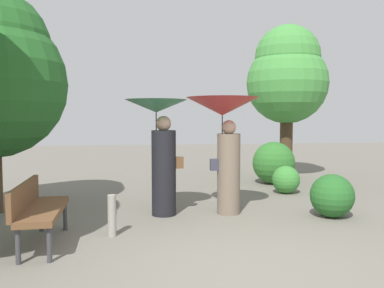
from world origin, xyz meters
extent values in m
plane|color=#6B665B|center=(0.00, 0.00, 0.00)|extent=(40.00, 40.00, 0.00)
cylinder|color=black|center=(-0.56, 2.44, 0.73)|extent=(0.42, 0.42, 1.45)
sphere|color=tan|center=(-0.56, 2.44, 1.57)|extent=(0.26, 0.26, 0.26)
cylinder|color=#333338|center=(-0.69, 2.44, 1.36)|extent=(0.02, 0.02, 0.81)
cone|color=#33724C|center=(-0.69, 2.44, 1.87)|extent=(1.05, 1.05, 0.22)
cube|color=brown|center=(-0.29, 2.46, 0.90)|extent=(0.14, 0.10, 0.20)
cylinder|color=#6B5B4C|center=(0.56, 2.38, 0.70)|extent=(0.40, 0.40, 1.39)
sphere|color=tan|center=(0.56, 2.38, 1.50)|extent=(0.25, 0.25, 0.25)
cylinder|color=#333338|center=(0.44, 2.38, 1.31)|extent=(0.02, 0.02, 0.80)
cone|color=#B22D2D|center=(0.44, 2.38, 1.86)|extent=(1.24, 1.24, 0.31)
cube|color=#333342|center=(0.30, 2.37, 0.86)|extent=(0.14, 0.10, 0.20)
cylinder|color=#38383D|center=(-2.04, 0.40, 0.22)|extent=(0.06, 0.06, 0.44)
cylinder|color=#38383D|center=(-2.38, 0.39, 0.22)|extent=(0.06, 0.06, 0.44)
cylinder|color=#38383D|center=(-2.09, 1.74, 0.22)|extent=(0.06, 0.06, 0.44)
cylinder|color=#38383D|center=(-2.43, 1.73, 0.22)|extent=(0.06, 0.06, 0.44)
cube|color=brown|center=(-2.23, 1.06, 0.46)|extent=(0.49, 1.51, 0.08)
cube|color=brown|center=(-2.47, 1.05, 0.66)|extent=(0.11, 1.50, 0.35)
cylinder|color=#42301E|center=(3.14, 6.22, 1.75)|extent=(0.35, 0.35, 3.50)
sphere|color=#428C3D|center=(3.14, 6.22, 2.62)|extent=(2.23, 2.23, 2.23)
sphere|color=#428C3D|center=(3.14, 6.22, 3.32)|extent=(1.78, 1.78, 1.78)
sphere|color=#235B23|center=(2.22, 1.87, 0.36)|extent=(0.73, 0.73, 0.73)
sphere|color=#2D6B28|center=(2.42, 5.23, 0.53)|extent=(1.07, 1.07, 1.07)
sphere|color=#387F33|center=(2.25, 3.98, 0.30)|extent=(0.61, 0.61, 0.61)
cylinder|color=gray|center=(-1.38, 1.32, 0.29)|extent=(0.12, 0.12, 0.59)
camera|label=1|loc=(-1.06, -4.24, 1.67)|focal=36.87mm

